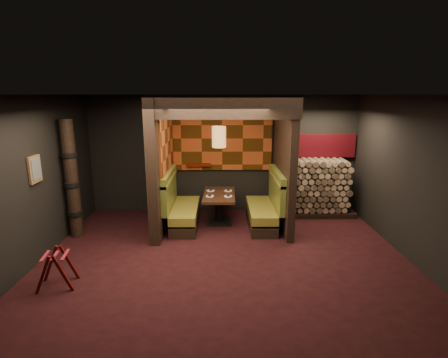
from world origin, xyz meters
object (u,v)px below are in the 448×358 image
booth_bench_right (266,208)px  pendant_lamp (219,137)px  totem_column (72,180)px  booth_bench_left (180,208)px  firewood_stack (319,187)px  luggage_rack (57,267)px  dining_table (219,204)px

booth_bench_right → pendant_lamp: bearing=172.5°
totem_column → booth_bench_left: bearing=14.8°
booth_bench_right → firewood_stack: bearing=27.3°
booth_bench_left → pendant_lamp: bearing=9.0°
pendant_lamp → booth_bench_right: bearing=-7.5°
luggage_rack → firewood_stack: 5.83m
luggage_rack → pendant_lamp: bearing=47.0°
booth_bench_right → luggage_rack: size_ratio=2.58×
luggage_rack → firewood_stack: firewood_stack is taller
totem_column → firewood_stack: size_ratio=1.39×
booth_bench_left → luggage_rack: 2.98m
pendant_lamp → luggage_rack: (-2.47, -2.64, -1.66)m
booth_bench_right → totem_column: bearing=-172.1°
booth_bench_right → booth_bench_left: bearing=180.0°
booth_bench_left → dining_table: size_ratio=1.22×
booth_bench_left → luggage_rack: bearing=-122.6°
firewood_stack → booth_bench_right: bearing=-152.7°
booth_bench_left → firewood_stack: (3.25, 0.70, 0.28)m
luggage_rack → firewood_stack: bearing=33.5°
pendant_lamp → firewood_stack: pendant_lamp is taller
luggage_rack → booth_bench_right: bearing=35.6°
totem_column → firewood_stack: 5.50m
luggage_rack → dining_table: bearing=47.5°
luggage_rack → firewood_stack: (4.85, 3.21, 0.37)m
pendant_lamp → firewood_stack: size_ratio=0.64×
dining_table → pendant_lamp: bearing=-90.0°
booth_bench_left → dining_table: 0.88m
firewood_stack → luggage_rack: bearing=-146.5°
pendant_lamp → dining_table: bearing=90.0°
booth_bench_right → pendant_lamp: size_ratio=1.44×
luggage_rack → firewood_stack: size_ratio=0.36×
dining_table → totem_column: 3.13m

